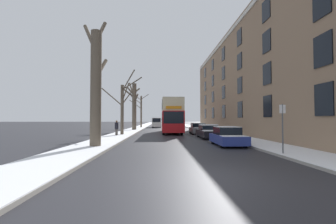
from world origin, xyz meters
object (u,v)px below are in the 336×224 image
at_px(bare_tree_left_0, 96,84).
at_px(oncoming_van, 157,122).
at_px(bare_tree_left_3, 141,110).
at_px(parked_car_0, 228,137).
at_px(pedestrian_left_sidewalk, 117,128).
at_px(parked_car_1, 209,132).
at_px(parked_car_2, 198,129).
at_px(double_decker_bus, 171,115).
at_px(bare_tree_left_2, 134,105).
at_px(bare_tree_left_1, 123,106).
at_px(street_sign_post, 283,126).

distance_m(bare_tree_left_0, oncoming_van, 38.13).
distance_m(bare_tree_left_0, bare_tree_left_3, 34.04).
xyz_separation_m(parked_car_0, oncoming_van, (-5.76, 36.71, 0.57)).
xyz_separation_m(oncoming_van, pedestrian_left_sidewalk, (-3.89, -28.27, -0.23)).
distance_m(parked_car_1, pedestrian_left_sidewalk, 9.88).
bearing_deg(bare_tree_left_0, parked_car_0, 7.04).
height_order(bare_tree_left_3, parked_car_2, bare_tree_left_3).
distance_m(bare_tree_left_0, double_decker_bus, 17.20).
xyz_separation_m(bare_tree_left_2, bare_tree_left_3, (0.12, 11.24, -0.43)).
bearing_deg(bare_tree_left_2, parked_car_1, -58.66).
bearing_deg(double_decker_bus, bare_tree_left_1, -139.92).
height_order(bare_tree_left_2, street_sign_post, bare_tree_left_2).
bearing_deg(oncoming_van, bare_tree_left_2, -103.30).
relative_size(pedestrian_left_sidewalk, street_sign_post, 0.66).
xyz_separation_m(parked_car_0, parked_car_1, (0.00, 6.36, 0.01)).
height_order(double_decker_bus, street_sign_post, double_decker_bus).
height_order(bare_tree_left_3, double_decker_bus, bare_tree_left_3).
bearing_deg(parked_car_2, parked_car_1, -90.00).
distance_m(parked_car_1, street_sign_post, 11.35).
xyz_separation_m(parked_car_1, oncoming_van, (-5.76, 30.36, 0.56)).
distance_m(bare_tree_left_2, bare_tree_left_3, 11.25).
xyz_separation_m(bare_tree_left_3, street_sign_post, (10.59, -37.77, -2.36)).
bearing_deg(street_sign_post, pedestrian_left_sidewalk, 129.71).
relative_size(bare_tree_left_3, oncoming_van, 1.31).
distance_m(bare_tree_left_0, parked_car_1, 12.39).
bearing_deg(parked_car_1, pedestrian_left_sidewalk, 167.82).
height_order(bare_tree_left_1, bare_tree_left_3, bare_tree_left_1).
distance_m(bare_tree_left_3, parked_car_0, 34.32).
bearing_deg(oncoming_van, parked_car_1, -79.25).
height_order(bare_tree_left_1, pedestrian_left_sidewalk, bare_tree_left_1).
bearing_deg(bare_tree_left_1, parked_car_1, -21.39).
height_order(bare_tree_left_3, parked_car_1, bare_tree_left_3).
height_order(pedestrian_left_sidewalk, street_sign_post, street_sign_post).
bearing_deg(pedestrian_left_sidewalk, bare_tree_left_3, -42.20).
bearing_deg(oncoming_van, street_sign_post, -80.23).
distance_m(double_decker_bus, parked_car_1, 9.43).
xyz_separation_m(double_decker_bus, parked_car_0, (3.37, -14.96, -1.90)).
bearing_deg(oncoming_van, pedestrian_left_sidewalk, -97.84).
xyz_separation_m(bare_tree_left_0, oncoming_van, (3.43, 37.85, -3.03)).
height_order(double_decker_bus, pedestrian_left_sidewalk, double_decker_bus).
relative_size(parked_car_0, oncoming_van, 0.70).
bearing_deg(bare_tree_left_2, street_sign_post, -68.00).
bearing_deg(bare_tree_left_1, bare_tree_left_3, 89.81).
bearing_deg(bare_tree_left_1, pedestrian_left_sidewalk, -103.88).
relative_size(parked_car_1, oncoming_van, 0.81).
xyz_separation_m(bare_tree_left_3, parked_car_0, (9.19, -32.90, -3.26)).
bearing_deg(bare_tree_left_2, pedestrian_left_sidewalk, -91.45).
height_order(parked_car_2, oncoming_van, oncoming_van).
relative_size(bare_tree_left_0, street_sign_post, 3.32).
distance_m(parked_car_2, street_sign_post, 17.74).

